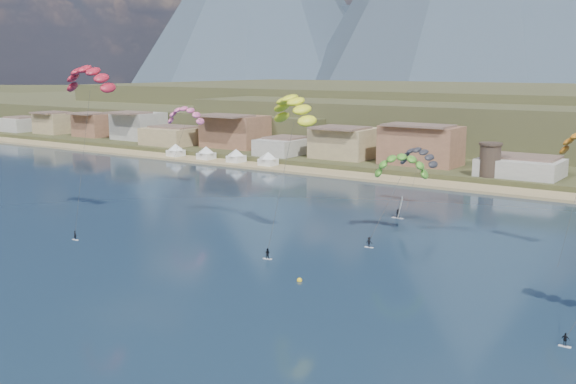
{
  "coord_description": "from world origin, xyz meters",
  "views": [
    {
      "loc": [
        59.94,
        -55.11,
        29.46
      ],
      "look_at": [
        0.0,
        32.0,
        10.0
      ],
      "focal_mm": 42.86,
      "sensor_mm": 36.0,
      "label": 1
    }
  ],
  "objects_px": {
    "kitesurfer_yellow": "(294,105)",
    "kitesurfer_red": "(89,75)",
    "kitesurfer_green": "(401,163)",
    "buoy": "(300,280)",
    "watchtower": "(490,159)",
    "windsurfer": "(399,212)"
  },
  "relations": [
    {
      "from": "kitesurfer_green",
      "to": "kitesurfer_yellow",
      "type": "bearing_deg",
      "value": -137.91
    },
    {
      "from": "kitesurfer_yellow",
      "to": "kitesurfer_green",
      "type": "distance_m",
      "value": 21.16
    },
    {
      "from": "kitesurfer_green",
      "to": "windsurfer",
      "type": "bearing_deg",
      "value": 115.96
    },
    {
      "from": "windsurfer",
      "to": "buoy",
      "type": "bearing_deg",
      "value": -82.17
    },
    {
      "from": "kitesurfer_red",
      "to": "kitesurfer_green",
      "type": "distance_m",
      "value": 58.8
    },
    {
      "from": "watchtower",
      "to": "kitesurfer_green",
      "type": "height_order",
      "value": "kitesurfer_green"
    },
    {
      "from": "watchtower",
      "to": "kitesurfer_yellow",
      "type": "bearing_deg",
      "value": -97.08
    },
    {
      "from": "watchtower",
      "to": "windsurfer",
      "type": "xyz_separation_m",
      "value": [
        -1.73,
        -48.52,
        -5.02
      ]
    },
    {
      "from": "watchtower",
      "to": "buoy",
      "type": "xyz_separation_m",
      "value": [
        4.36,
        -92.78,
        -6.24
      ]
    },
    {
      "from": "kitesurfer_yellow",
      "to": "kitesurfer_red",
      "type": "bearing_deg",
      "value": -164.52
    },
    {
      "from": "watchtower",
      "to": "buoy",
      "type": "bearing_deg",
      "value": -87.31
    },
    {
      "from": "kitesurfer_yellow",
      "to": "kitesurfer_green",
      "type": "relative_size",
      "value": 1.62
    },
    {
      "from": "kitesurfer_yellow",
      "to": "windsurfer",
      "type": "xyz_separation_m",
      "value": [
        7.48,
        25.63,
        -21.66
      ]
    },
    {
      "from": "kitesurfer_yellow",
      "to": "buoy",
      "type": "xyz_separation_m",
      "value": [
        13.57,
        -18.63,
        -22.88
      ]
    },
    {
      "from": "kitesurfer_green",
      "to": "windsurfer",
      "type": "distance_m",
      "value": 18.71
    },
    {
      "from": "kitesurfer_red",
      "to": "buoy",
      "type": "distance_m",
      "value": 59.24
    },
    {
      "from": "kitesurfer_yellow",
      "to": "buoy",
      "type": "height_order",
      "value": "kitesurfer_yellow"
    },
    {
      "from": "buoy",
      "to": "kitesurfer_green",
      "type": "bearing_deg",
      "value": 89.46
    },
    {
      "from": "kitesurfer_green",
      "to": "buoy",
      "type": "distance_m",
      "value": 33.74
    },
    {
      "from": "kitesurfer_green",
      "to": "buoy",
      "type": "xyz_separation_m",
      "value": [
        -0.29,
        -31.16,
        -12.94
      ]
    },
    {
      "from": "watchtower",
      "to": "buoy",
      "type": "relative_size",
      "value": 11.57
    },
    {
      "from": "windsurfer",
      "to": "buoy",
      "type": "xyz_separation_m",
      "value": [
        6.09,
        -44.26,
        -1.22
      ]
    }
  ]
}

